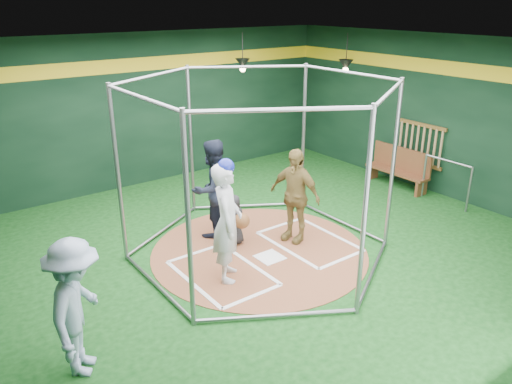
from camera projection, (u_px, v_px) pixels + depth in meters
room_shell at (259, 157)px, 8.19m from camera, size 10.10×9.10×3.53m
clay_disc at (259, 251)px, 8.82m from camera, size 3.80×3.80×0.01m
home_plate at (270, 257)px, 8.59m from camera, size 0.43×0.43×0.01m
batter_box_left at (222, 273)px, 8.10m from camera, size 1.17×1.77×0.01m
batter_box_right at (309, 241)px, 9.15m from camera, size 1.17×1.77×0.01m
batting_cage at (260, 171)px, 8.28m from camera, size 4.05×4.67×3.00m
bat_rack at (420, 144)px, 11.47m from camera, size 0.07×1.25×0.98m
pendant_lamp_near at (243, 64)px, 11.74m from camera, size 0.34×0.34×0.90m
pendant_lamp_far at (346, 65)px, 11.54m from camera, size 0.34×0.34×0.90m
batter_figure at (227, 221)px, 7.65m from camera, size 0.77×0.83×1.98m
visitor_leopard at (295, 195)px, 8.95m from camera, size 0.70×1.10×1.74m
catcher_figure at (235, 220)px, 8.90m from camera, size 0.49×0.57×0.94m
umpire at (212, 189)px, 9.12m from camera, size 1.00×0.83×1.84m
bystander_blue at (77, 308)px, 5.73m from camera, size 1.15×1.28×1.73m
dugout_bench at (399, 167)px, 11.72m from camera, size 0.37×1.60×0.94m
steel_railing at (447, 175)px, 10.64m from camera, size 0.05×1.15×1.00m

